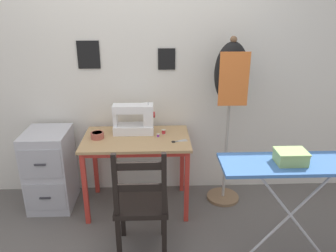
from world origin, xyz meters
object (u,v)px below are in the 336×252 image
at_px(filing_cabinet, 51,169).
at_px(storage_box, 291,157).
at_px(scissors, 177,141).
at_px(thread_spool_near_machine, 158,135).
at_px(fabric_bowl, 97,135).
at_px(wooden_chair, 141,204).
at_px(dress_form, 231,85).
at_px(ironing_board, 298,168).
at_px(thread_spool_mid_table, 164,132).
at_px(sewing_machine, 136,120).

relative_size(filing_cabinet, storage_box, 3.67).
distance_m(scissors, thread_spool_near_machine, 0.20).
bearing_deg(fabric_bowl, scissors, -8.28).
height_order(thread_spool_near_machine, wooden_chair, wooden_chair).
xyz_separation_m(scissors, dress_form, (0.49, 0.19, 0.45)).
distance_m(dress_form, storage_box, 0.94).
distance_m(thread_spool_near_machine, filing_cabinet, 1.09).
distance_m(filing_cabinet, ironing_board, 2.20).
bearing_deg(filing_cabinet, scissors, -7.82).
relative_size(thread_spool_mid_table, wooden_chair, 0.05).
bearing_deg(scissors, fabric_bowl, 171.72).
bearing_deg(storage_box, wooden_chair, 171.65).
bearing_deg(thread_spool_mid_table, fabric_bowl, -172.34).
xyz_separation_m(sewing_machine, filing_cabinet, (-0.82, -0.06, -0.47)).
bearing_deg(thread_spool_near_machine, sewing_machine, 151.74).
xyz_separation_m(thread_spool_near_machine, dress_form, (0.65, 0.07, 0.44)).
bearing_deg(thread_spool_near_machine, scissors, -34.36).
xyz_separation_m(fabric_bowl, wooden_chair, (0.41, -0.63, -0.32)).
distance_m(fabric_bowl, wooden_chair, 0.82).
relative_size(wooden_chair, filing_cabinet, 1.21).
bearing_deg(storage_box, ironing_board, 9.02).
bearing_deg(dress_form, scissors, -158.95).
relative_size(thread_spool_near_machine, dress_form, 0.02).
relative_size(fabric_bowl, dress_form, 0.07).
height_order(thread_spool_mid_table, filing_cabinet, filing_cabinet).
xyz_separation_m(thread_spool_mid_table, dress_form, (0.60, 0.00, 0.44)).
relative_size(sewing_machine, thread_spool_mid_table, 9.15).
bearing_deg(scissors, thread_spool_near_machine, 145.64).
xyz_separation_m(scissors, ironing_board, (0.80, -0.67, 0.07)).
bearing_deg(ironing_board, scissors, 139.98).
height_order(sewing_machine, scissors, sewing_machine).
relative_size(filing_cabinet, ironing_board, 0.71).
bearing_deg(sewing_machine, filing_cabinet, -175.83).
bearing_deg(dress_form, thread_spool_mid_table, -179.80).
bearing_deg(fabric_bowl, thread_spool_mid_table, 7.66).
height_order(fabric_bowl, thread_spool_near_machine, fabric_bowl).
xyz_separation_m(fabric_bowl, filing_cabinet, (-0.48, 0.06, -0.37)).
xyz_separation_m(thread_spool_near_machine, storage_box, (0.90, -0.79, 0.15)).
distance_m(scissors, ironing_board, 1.04).
height_order(fabric_bowl, thread_spool_mid_table, fabric_bowl).
height_order(thread_spool_mid_table, storage_box, storage_box).
xyz_separation_m(sewing_machine, ironing_board, (1.17, -0.89, -0.05)).
distance_m(scissors, storage_box, 1.01).
relative_size(sewing_machine, ironing_board, 0.36).
xyz_separation_m(fabric_bowl, ironing_board, (1.51, -0.77, 0.05)).
height_order(fabric_bowl, ironing_board, ironing_board).
height_order(thread_spool_near_machine, dress_form, dress_form).
bearing_deg(ironing_board, thread_spool_mid_table, 136.84).
distance_m(fabric_bowl, ironing_board, 1.70).
distance_m(thread_spool_near_machine, thread_spool_mid_table, 0.09).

